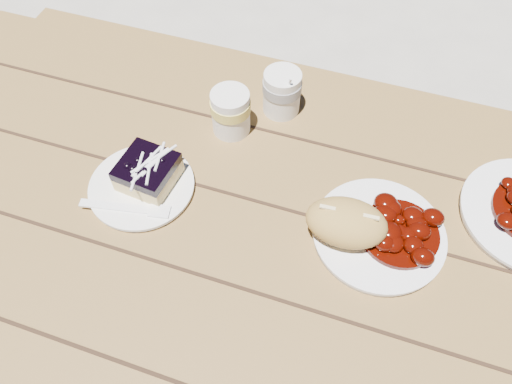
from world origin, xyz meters
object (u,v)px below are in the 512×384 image
(picnic_table, at_px, (209,271))
(bread_roll, at_px, (346,223))
(second_cup, at_px, (231,112))
(blueberry_cake, at_px, (148,172))
(coffee_cup, at_px, (282,92))
(dessert_plate, at_px, (142,187))
(main_plate, at_px, (378,235))

(picnic_table, height_order, bread_roll, bread_roll)
(bread_roll, relative_size, second_cup, 1.45)
(blueberry_cake, distance_m, coffee_cup, 0.30)
(blueberry_cake, relative_size, second_cup, 1.10)
(bread_roll, distance_m, dessert_plate, 0.36)
(second_cup, bearing_deg, blueberry_cake, -118.24)
(picnic_table, relative_size, blueberry_cake, 20.54)
(blueberry_cake, bearing_deg, bread_roll, 5.38)
(picnic_table, xyz_separation_m, dessert_plate, (-0.13, 0.04, 0.17))
(picnic_table, bearing_deg, dessert_plate, 161.97)
(main_plate, bearing_deg, second_cup, 154.30)
(blueberry_cake, bearing_deg, picnic_table, -19.97)
(blueberry_cake, bearing_deg, dessert_plate, -118.06)
(main_plate, height_order, coffee_cup, coffee_cup)
(coffee_cup, relative_size, second_cup, 1.00)
(bread_roll, relative_size, dessert_plate, 0.73)
(picnic_table, xyz_separation_m, blueberry_cake, (-0.12, 0.06, 0.20))
(coffee_cup, bearing_deg, second_cup, -133.17)
(main_plate, distance_m, second_cup, 0.35)
(dessert_plate, relative_size, blueberry_cake, 1.82)
(blueberry_cake, height_order, second_cup, second_cup)
(dessert_plate, height_order, blueberry_cake, blueberry_cake)
(picnic_table, height_order, main_plate, main_plate)
(dessert_plate, bearing_deg, picnic_table, -18.03)
(second_cup, bearing_deg, main_plate, -25.70)
(main_plate, bearing_deg, blueberry_cake, -177.34)
(picnic_table, distance_m, coffee_cup, 0.37)
(blueberry_cake, relative_size, coffee_cup, 1.10)
(picnic_table, relative_size, bread_roll, 15.47)
(picnic_table, bearing_deg, blueberry_cake, 154.40)
(coffee_cup, bearing_deg, main_plate, -44.17)
(second_cup, bearing_deg, picnic_table, -82.65)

